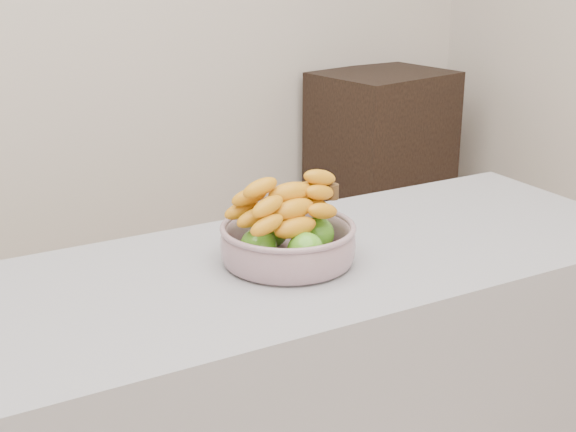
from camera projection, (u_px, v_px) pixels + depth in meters
cabinet at (380, 182)px, 3.59m from camera, size 0.62×0.53×0.98m
fruit_bowl at (288, 237)px, 1.63m from camera, size 0.28×0.28×0.17m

